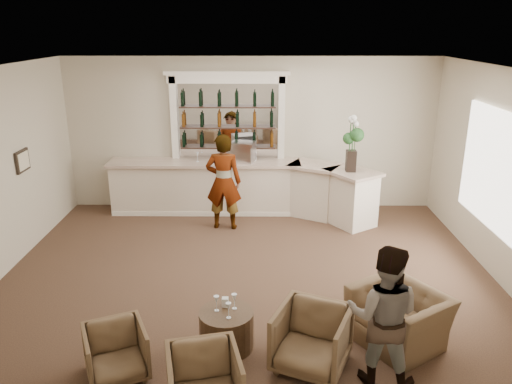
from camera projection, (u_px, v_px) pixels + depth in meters
ground at (248, 279)px, 8.07m from camera, size 8.00×8.00×0.00m
room_shell at (258, 128)px, 8.00m from camera, size 8.04×7.02×3.32m
bar_counter at (243, 188)px, 10.73m from camera, size 5.72×1.80×1.14m
back_bar_alcove at (228, 117)px, 10.67m from camera, size 2.64×0.25×3.00m
cocktail_table at (226, 329)px, 6.30m from camera, size 0.69×0.69×0.50m
sommelier at (224, 182)px, 9.84m from camera, size 0.74×0.51×1.93m
guest at (383, 316)px, 5.52m from camera, size 0.97×0.86×1.69m
armchair_left at (116, 352)px, 5.75m from camera, size 0.90×0.91×0.63m
armchair_center at (204, 383)px, 5.21m from camera, size 0.91×0.92×0.70m
armchair_right at (311, 339)px, 5.89m from camera, size 1.08×1.09×0.76m
armchair_far at (399, 317)px, 6.38m from camera, size 1.40×1.44×0.71m
espresso_machine at (243, 152)px, 10.58m from camera, size 0.58×0.53×0.43m
flower_vase at (352, 140)px, 9.74m from camera, size 0.30×0.30×1.12m
wine_glass_bar_left at (197, 157)px, 10.60m from camera, size 0.07×0.07×0.21m
wine_glass_bar_right at (248, 157)px, 10.61m from camera, size 0.07×0.07×0.21m
wine_glass_tbl_a at (217, 304)px, 6.22m from camera, size 0.07×0.07×0.21m
wine_glass_tbl_b at (234, 302)px, 6.26m from camera, size 0.07×0.07×0.21m
wine_glass_tbl_c at (229, 311)px, 6.07m from camera, size 0.07×0.07×0.21m
napkin_holder at (225, 302)px, 6.34m from camera, size 0.08×0.08×0.12m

